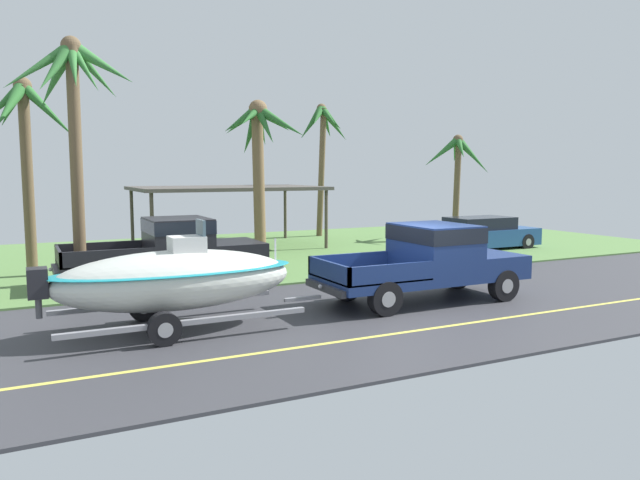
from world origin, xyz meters
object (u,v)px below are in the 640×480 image
palm_tree_near_left (26,128)px  palm_tree_mid (457,160)px  pickup_truck_towing (433,258)px  parked_pickup_background (177,246)px  palm_tree_near_right (259,142)px  palm_tree_far_left (322,131)px  carport_awning (227,189)px  parked_sedan_near (483,234)px  boat_on_trailer (175,279)px  palm_tree_far_right (72,95)px

palm_tree_near_left → palm_tree_mid: 18.66m
pickup_truck_towing → parked_pickup_background: pickup_truck_towing is taller
palm_tree_near_right → palm_tree_far_left: size_ratio=0.89×
carport_awning → palm_tree_near_right: palm_tree_near_right is taller
parked_sedan_near → palm_tree_near_left: 17.43m
pickup_truck_towing → palm_tree_near_left: 12.54m
boat_on_trailer → parked_pickup_background: size_ratio=1.01×
carport_awning → palm_tree_far_right: bearing=-136.3°
pickup_truck_towing → palm_tree_far_left: palm_tree_far_left is taller
parked_pickup_background → palm_tree_far_left: size_ratio=0.92×
palm_tree_near_left → palm_tree_far_right: size_ratio=0.87×
pickup_truck_towing → boat_on_trailer: 6.56m
pickup_truck_towing → parked_sedan_near: pickup_truck_towing is taller
parked_sedan_near → palm_tree_near_right: bearing=172.5°
pickup_truck_towing → palm_tree_mid: bearing=48.5°
palm_tree_near_right → palm_tree_mid: size_ratio=1.16×
palm_tree_far_right → pickup_truck_towing: bearing=-38.0°
parked_sedan_near → palm_tree_far_right: 16.49m
pickup_truck_towing → carport_awning: bearing=96.8°
boat_on_trailer → palm_tree_mid: size_ratio=1.22×
palm_tree_near_left → palm_tree_mid: size_ratio=1.21×
parked_pickup_background → palm_tree_far_left: (9.32, 8.95, 4.19)m
parked_pickup_background → palm_tree_far_left: 13.58m
palm_tree_mid → parked_sedan_near: bearing=-112.6°
palm_tree_near_right → palm_tree_far_right: 6.79m
carport_awning → palm_tree_mid: size_ratio=1.53×
palm_tree_far_left → pickup_truck_towing: bearing=-105.8°
palm_tree_far_left → carport_awning: bearing=-158.9°
palm_tree_far_right → parked_pickup_background: bearing=-14.9°
boat_on_trailer → parked_pickup_background: 5.60m
parked_pickup_background → palm_tree_mid: bearing=19.5°
pickup_truck_towing → parked_sedan_near: (7.91, 7.07, -0.39)m
boat_on_trailer → pickup_truck_towing: bearing=0.0°
parked_pickup_background → palm_tree_far_right: bearing=165.1°
palm_tree_near_left → palm_tree_far_left: size_ratio=0.93×
palm_tree_far_left → parked_sedan_near: bearing=-62.4°
palm_tree_near_right → palm_tree_mid: bearing=12.0°
palm_tree_near_right → parked_pickup_background: bearing=-142.3°
palm_tree_near_left → palm_tree_mid: palm_tree_near_left is taller
parked_pickup_background → palm_tree_near_left: (-3.83, 2.50, 3.51)m
carport_awning → palm_tree_near_left: (-7.60, -4.32, 2.05)m
palm_tree_far_left → boat_on_trailer: bearing=-126.5°
carport_awning → parked_pickup_background: bearing=-119.0°
boat_on_trailer → carport_awning: bearing=67.4°
parked_sedan_near → palm_tree_mid: palm_tree_mid is taller
palm_tree_near_left → parked_pickup_background: bearing=-33.1°
palm_tree_far_right → palm_tree_near_left: bearing=123.6°
boat_on_trailer → palm_tree_near_left: palm_tree_near_left is taller
carport_awning → palm_tree_near_right: 4.34m
parked_sedan_near → carport_awning: size_ratio=0.63×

